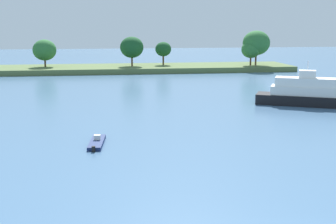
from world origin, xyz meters
TOP-DOWN VIEW (x-y plane):
  - treeline_island at (1.25, 94.89)m, footprint 77.14×15.96m
  - fishing_skiff at (-12.38, 24.27)m, footprint 1.87×5.67m
  - white_riverboat at (20.37, 41.40)m, footprint 19.00×11.88m

SIDE VIEW (x-z plane):
  - fishing_skiff at x=-12.38m, z-range -0.22..0.65m
  - white_riverboat at x=20.37m, z-range -1.51..5.10m
  - treeline_island at x=1.25m, z-range -2.56..7.59m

